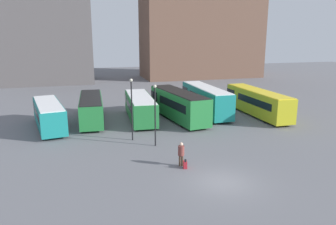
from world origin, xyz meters
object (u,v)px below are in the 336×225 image
Objects in this scene: bus_2 at (140,107)px; lamp_post_1 at (155,110)px; bus_4 at (206,99)px; suitcase at (185,165)px; bus_5 at (257,102)px; bus_1 at (91,108)px; bus_3 at (178,104)px; lamp_post_0 at (132,105)px; traveler at (181,152)px; bus_0 at (49,114)px.

lamp_post_1 reaches higher than bus_2.
bus_4 is 17.62m from suitcase.
suitcase is (-13.65, -13.16, -1.41)m from bus_5.
bus_1 is 9.91m from bus_3.
bus_3 is at bearing 44.09° from lamp_post_0.
bus_1 is at bearing 115.83° from lamp_post_1.
bus_5 is 19.01m from suitcase.
bus_5 is 2.15× the size of lamp_post_1.
bus_4 is 17.20m from traveler.
bus_1 is at bearing 89.67° from bus_4.
suitcase is (5.92, -15.74, -1.26)m from bus_1.
lamp_post_0 is 1.06× the size of lamp_post_1.
bus_3 is 1.00× the size of bus_4.
bus_3 is at bearing -99.89° from bus_0.
bus_5 is 16.57m from lamp_post_1.
lamp_post_1 reaches higher than suitcase.
bus_0 is at bearing 141.06° from lamp_post_0.
bus_5 is at bearing 18.89° from lamp_post_0.
bus_0 is 12.71m from lamp_post_1.
lamp_post_1 is (9.40, -8.39, 1.73)m from bus_0.
lamp_post_1 is (1.68, -2.15, -0.16)m from lamp_post_0.
bus_1 is at bearing 112.10° from lamp_post_0.
lamp_post_1 is at bearing -179.17° from bus_2.
bus_1 reaches higher than bus_0.
lamp_post_0 is 2.73m from lamp_post_1.
lamp_post_0 reaches higher than suitcase.
bus_3 is (4.29, -0.99, 0.27)m from bus_2.
bus_3 is at bearing 114.01° from bus_4.
bus_5 is 2.04× the size of lamp_post_0.
bus_2 is at bearing -96.96° from bus_1.
bus_1 is 13.86m from bus_4.
bus_2 is 4.41m from bus_3.
traveler is at bearing 28.94° from suitcase.
bus_3 is 1.93× the size of lamp_post_0.
bus_0 is at bearing 88.10° from bus_5.
bus_1 is 0.88× the size of bus_5.
bus_1 is at bearing 82.20° from bus_5.
bus_0 is 0.85× the size of bus_3.
bus_2 is 0.86× the size of bus_5.
bus_2 is 5.46× the size of traveler.
bus_3 is 2.03× the size of lamp_post_1.
bus_0 reaches higher than traveler.
bus_1 reaches higher than suitcase.
bus_0 is at bearing 99.18° from bus_2.
bus_5 reaches higher than suitcase.
bus_4 is 6.00× the size of traveler.
bus_2 is 13.31× the size of suitcase.
lamp_post_0 reaches higher than bus_4.
bus_4 is at bearing -87.52° from bus_1.
bus_4 is 1.92× the size of lamp_post_0.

